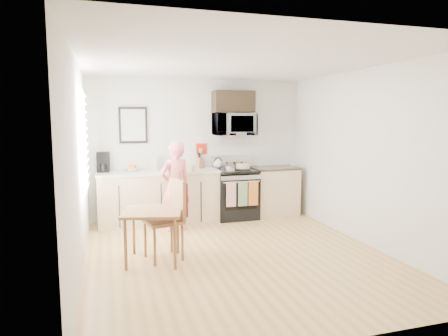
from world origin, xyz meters
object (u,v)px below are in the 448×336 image
object	(u,v)px
microwave	(234,124)
dining_table	(153,216)
cake	(243,167)
range	(235,195)
person	(175,186)
chair	(174,208)

from	to	relation	value
microwave	dining_table	bearing A→B (deg)	-130.98
microwave	cake	distance (m)	0.81
range	person	distance (m)	1.37
microwave	dining_table	distance (m)	2.92
microwave	person	bearing A→B (deg)	-152.80
chair	cake	world-z (taller)	chair
chair	cake	bearing A→B (deg)	35.05
microwave	chair	size ratio (longest dim) A/B	0.72
microwave	person	size ratio (longest dim) A/B	0.51
person	chair	world-z (taller)	person
cake	dining_table	bearing A→B (deg)	-135.28
range	cake	world-z (taller)	range
range	dining_table	distance (m)	2.61
person	dining_table	xyz separation A→B (m)	(-0.53, -1.39, -0.14)
microwave	person	world-z (taller)	microwave
range	chair	bearing A→B (deg)	-128.78
person	dining_table	distance (m)	1.50
dining_table	chair	size ratio (longest dim) A/B	0.72
range	microwave	size ratio (longest dim) A/B	1.53
range	cake	bearing A→B (deg)	-20.95
microwave	cake	size ratio (longest dim) A/B	2.48
dining_table	microwave	bearing A→B (deg)	49.02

